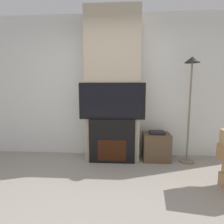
% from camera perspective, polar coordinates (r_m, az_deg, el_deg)
% --- Properties ---
extents(wall_back, '(6.00, 0.06, 2.70)m').
position_cam_1_polar(wall_back, '(3.45, 0.43, 8.18)').
color(wall_back, silver).
rests_on(wall_back, ground_plane).
extents(chimney_breast, '(0.97, 0.40, 2.70)m').
position_cam_1_polar(chimney_breast, '(3.22, 0.22, 8.22)').
color(chimney_breast, tan).
rests_on(chimney_breast, ground_plane).
extents(fireplace, '(0.81, 0.15, 0.79)m').
position_cam_1_polar(fireplace, '(3.16, -0.00, -9.44)').
color(fireplace, black).
rests_on(fireplace, ground_plane).
extents(television, '(1.14, 0.07, 0.63)m').
position_cam_1_polar(television, '(3.02, -0.00, 3.56)').
color(television, black).
rests_on(television, fireplace).
extents(floor_lamp, '(0.27, 0.27, 1.85)m').
position_cam_1_polar(floor_lamp, '(3.32, 24.31, 7.24)').
color(floor_lamp, '#726651').
rests_on(floor_lamp, ground_plane).
extents(media_stand, '(0.48, 0.36, 0.55)m').
position_cam_1_polar(media_stand, '(3.39, 14.20, -10.79)').
color(media_stand, brown).
rests_on(media_stand, ground_plane).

